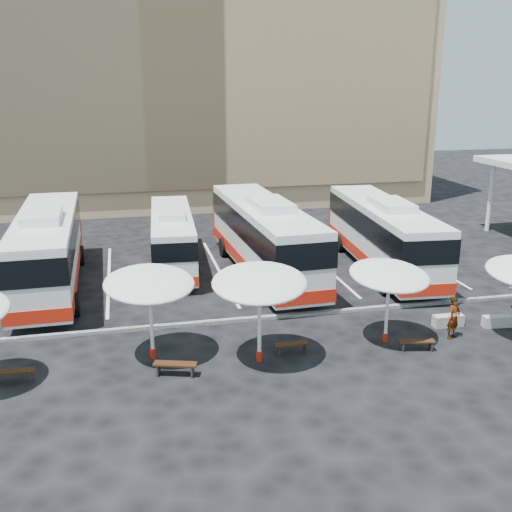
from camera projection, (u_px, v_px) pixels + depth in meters
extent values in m
plane|color=black|center=(249.00, 325.00, 25.94)|extent=(120.00, 120.00, 0.00)
cube|color=tan|center=(172.00, 53.00, 52.38)|extent=(42.00, 18.00, 25.00)
cube|color=tan|center=(183.00, 55.00, 44.00)|extent=(40.00, 0.30, 20.00)
cylinder|color=white|center=(490.00, 197.00, 41.65)|extent=(0.30, 0.30, 4.80)
cube|color=black|center=(246.00, 319.00, 26.38)|extent=(34.00, 0.25, 0.15)
cube|color=white|center=(109.00, 278.00, 32.16)|extent=(0.15, 12.00, 0.01)
cube|color=white|center=(219.00, 270.00, 33.43)|extent=(0.15, 12.00, 0.01)
cube|color=white|center=(321.00, 263.00, 34.69)|extent=(0.15, 12.00, 0.01)
cube|color=white|center=(416.00, 257.00, 35.96)|extent=(0.15, 12.00, 0.01)
cube|color=white|center=(48.00, 247.00, 30.10)|extent=(3.04, 13.12, 3.26)
cube|color=black|center=(46.00, 235.00, 29.92)|extent=(3.10, 13.18, 1.20)
cube|color=red|center=(50.00, 270.00, 30.44)|extent=(3.10, 13.18, 0.60)
cube|color=red|center=(58.00, 233.00, 36.41)|extent=(2.79, 0.29, 1.52)
cube|color=white|center=(42.00, 216.00, 28.57)|extent=(1.82, 3.30, 0.44)
cylinder|color=black|center=(31.00, 258.00, 33.77)|extent=(0.41, 1.10, 1.09)
cylinder|color=black|center=(80.00, 255.00, 34.41)|extent=(0.41, 1.10, 1.09)
cylinder|color=black|center=(10.00, 310.00, 26.18)|extent=(0.41, 1.10, 1.09)
cylinder|color=black|center=(75.00, 304.00, 26.81)|extent=(0.41, 1.10, 1.09)
cube|color=white|center=(172.00, 236.00, 33.84)|extent=(2.83, 10.70, 2.65)
cube|color=black|center=(172.00, 227.00, 33.69)|extent=(2.88, 10.75, 0.97)
cube|color=red|center=(173.00, 253.00, 34.11)|extent=(2.88, 10.75, 0.49)
cube|color=red|center=(170.00, 226.00, 39.04)|extent=(2.26, 0.31, 1.24)
cube|color=white|center=(172.00, 214.00, 32.58)|extent=(1.57, 2.73, 0.35)
cylinder|color=black|center=(154.00, 245.00, 36.95)|extent=(0.36, 0.90, 0.88)
cylinder|color=black|center=(189.00, 243.00, 37.29)|extent=(0.36, 0.90, 0.88)
cylinder|color=black|center=(153.00, 278.00, 30.69)|extent=(0.36, 0.90, 0.88)
cylinder|color=black|center=(196.00, 276.00, 31.03)|extent=(0.36, 0.90, 0.88)
cube|color=white|center=(264.00, 235.00, 32.27)|extent=(3.42, 13.52, 3.35)
cube|color=black|center=(264.00, 223.00, 32.08)|extent=(3.49, 13.59, 1.23)
cube|color=red|center=(264.00, 257.00, 32.62)|extent=(3.49, 13.59, 0.61)
cube|color=red|center=(235.00, 223.00, 38.71)|extent=(2.87, 0.36, 1.56)
cube|color=white|center=(270.00, 204.00, 30.70)|extent=(1.94, 3.43, 0.45)
cylinder|color=black|center=(224.00, 247.00, 35.99)|extent=(0.44, 1.13, 1.12)
cylinder|color=black|center=(268.00, 244.00, 36.70)|extent=(0.44, 1.13, 1.12)
cylinder|color=black|center=(262.00, 293.00, 28.24)|extent=(0.44, 1.13, 1.12)
cylinder|color=black|center=(317.00, 288.00, 28.95)|extent=(0.44, 1.13, 1.12)
cube|color=white|center=(383.00, 233.00, 33.25)|extent=(3.65, 12.87, 3.18)
cube|color=black|center=(384.00, 222.00, 33.07)|extent=(3.72, 12.94, 1.16)
cube|color=red|center=(382.00, 253.00, 33.58)|extent=(3.72, 12.94, 0.58)
cube|color=red|center=(349.00, 221.00, 39.51)|extent=(2.72, 0.43, 1.48)
cube|color=white|center=(392.00, 205.00, 31.74)|extent=(1.94, 3.30, 0.42)
cylinder|color=black|center=(340.00, 243.00, 37.02)|extent=(0.45, 1.08, 1.06)
cylinder|color=black|center=(381.00, 241.00, 37.38)|extent=(0.45, 1.08, 1.06)
cylinder|color=black|center=(385.00, 284.00, 29.48)|extent=(0.45, 1.08, 1.06)
cylinder|color=black|center=(436.00, 282.00, 29.84)|extent=(0.45, 1.08, 1.06)
cylinder|color=white|center=(151.00, 322.00, 22.44)|extent=(0.16, 0.16, 2.96)
cylinder|color=red|center=(153.00, 353.00, 22.80)|extent=(0.25, 0.25, 0.39)
ellipsoid|color=silver|center=(149.00, 283.00, 22.01)|extent=(3.91, 3.95, 1.01)
cylinder|color=white|center=(259.00, 323.00, 22.17)|extent=(0.17, 0.17, 3.09)
cylinder|color=red|center=(259.00, 356.00, 22.55)|extent=(0.27, 0.27, 0.41)
ellipsoid|color=silver|center=(259.00, 282.00, 21.72)|extent=(4.22, 4.26, 1.06)
cylinder|color=white|center=(387.00, 309.00, 23.90)|extent=(0.15, 0.15, 2.79)
cylinder|color=red|center=(385.00, 337.00, 24.24)|extent=(0.24, 0.24, 0.37)
ellipsoid|color=silver|center=(389.00, 275.00, 23.49)|extent=(3.69, 3.73, 0.96)
cube|color=black|center=(13.00, 371.00, 20.90)|extent=(1.46, 0.44, 0.06)
cube|color=black|center=(31.00, 376.00, 21.07)|extent=(0.07, 0.37, 0.39)
cube|color=black|center=(175.00, 364.00, 21.39)|extent=(1.61, 0.86, 0.06)
cube|color=black|center=(158.00, 369.00, 21.50)|extent=(0.18, 0.39, 0.41)
cube|color=black|center=(193.00, 371.00, 21.40)|extent=(0.18, 0.39, 0.41)
cube|color=black|center=(292.00, 344.00, 23.14)|extent=(1.38, 0.42, 0.05)
cube|color=black|center=(278.00, 350.00, 23.07)|extent=(0.07, 0.35, 0.36)
cube|color=black|center=(305.00, 347.00, 23.34)|extent=(0.07, 0.35, 0.36)
cube|color=black|center=(417.00, 341.00, 23.39)|extent=(1.44, 0.65, 0.06)
cube|color=black|center=(402.00, 346.00, 23.44)|extent=(0.13, 0.36, 0.37)
cube|color=black|center=(431.00, 346.00, 23.45)|extent=(0.13, 0.36, 0.37)
cube|color=gray|center=(448.00, 321.00, 25.77)|extent=(1.33, 0.45, 0.50)
cube|color=gray|center=(497.00, 321.00, 25.72)|extent=(1.31, 0.56, 0.48)
imported|color=black|center=(454.00, 317.00, 24.42)|extent=(0.77, 0.68, 1.79)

